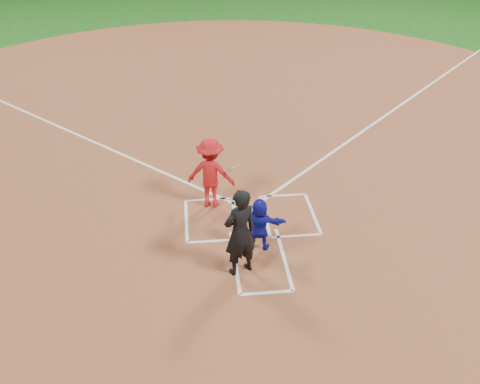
{
  "coord_description": "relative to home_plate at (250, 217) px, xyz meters",
  "views": [
    {
      "loc": [
        -1.42,
        -10.97,
        7.49
      ],
      "look_at": [
        -0.3,
        -0.4,
        1.0
      ],
      "focal_mm": 40.0,
      "sensor_mm": 36.0,
      "label": 1
    }
  ],
  "objects": [
    {
      "name": "umpire",
      "position": [
        -0.47,
        -2.04,
        1.01
      ],
      "size": [
        0.88,
        0.75,
        2.03
      ],
      "primitive_type": "imported",
      "rotation": [
        0.0,
        0.0,
        3.58
      ],
      "color": "black",
      "rests_on": "home_plate_dirt"
    },
    {
      "name": "home_plate",
      "position": [
        0.0,
        0.0,
        0.0
      ],
      "size": [
        0.6,
        0.6,
        0.02
      ],
      "primitive_type": "cylinder",
      "rotation": [
        0.0,
        0.0,
        3.14
      ],
      "color": "silver",
      "rests_on": "home_plate_dirt"
    },
    {
      "name": "catcher",
      "position": [
        0.04,
        -1.26,
        0.63
      ],
      "size": [
        1.24,
        0.63,
        1.28
      ],
      "primitive_type": "imported",
      "rotation": [
        0.0,
        0.0,
        2.92
      ],
      "color": "#1317A1",
      "rests_on": "home_plate_dirt"
    },
    {
      "name": "batter_at_plate",
      "position": [
        -0.92,
        0.67,
        0.92
      ],
      "size": [
        1.5,
        1.03,
        1.86
      ],
      "color": "red",
      "rests_on": "home_plate_dirt"
    },
    {
      "name": "home_plate_dirt",
      "position": [
        0.0,
        6.0,
        -0.01
      ],
      "size": [
        28.0,
        28.0,
        0.01
      ],
      "primitive_type": "cylinder",
      "color": "brown",
      "rests_on": "ground"
    },
    {
      "name": "ground",
      "position": [
        0.0,
        0.0,
        -0.02
      ],
      "size": [
        120.0,
        120.0,
        0.0
      ],
      "primitive_type": "plane",
      "color": "#154D13",
      "rests_on": "ground"
    },
    {
      "name": "chalk_markings",
      "position": [
        0.0,
        5.29,
        -0.01
      ],
      "size": [
        28.35,
        17.32,
        0.01
      ],
      "color": "white",
      "rests_on": "home_plate_dirt"
    }
  ]
}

